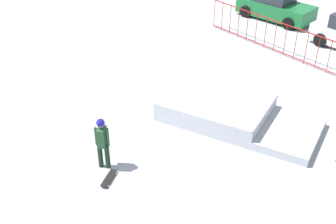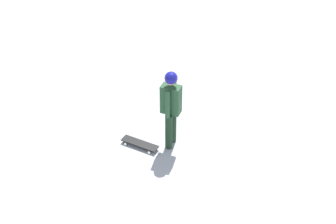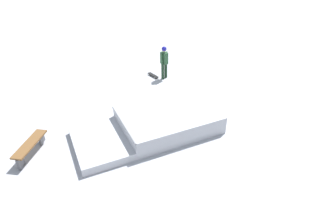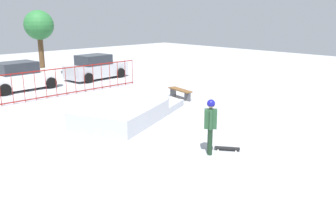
{
  "view_description": "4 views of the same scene",
  "coord_description": "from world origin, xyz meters",
  "px_view_note": "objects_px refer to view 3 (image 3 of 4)",
  "views": [
    {
      "loc": [
        9.61,
        -8.09,
        8.43
      ],
      "look_at": [
        0.28,
        -0.76,
        0.9
      ],
      "focal_mm": 46.14,
      "sensor_mm": 36.0,
      "label": 1
    },
    {
      "loc": [
        3.56,
        2.64,
        5.75
      ],
      "look_at": [
        0.58,
        -3.12,
        1.0
      ],
      "focal_mm": 45.5,
      "sensor_mm": 36.0,
      "label": 2
    },
    {
      "loc": [
        0.91,
        10.39,
        6.42
      ],
      "look_at": [
        0.44,
        1.08,
        0.6
      ],
      "focal_mm": 30.21,
      "sensor_mm": 36.0,
      "label": 3
    },
    {
      "loc": [
        -7.93,
        -10.1,
        4.23
      ],
      "look_at": [
        0.6,
        -1.25,
        0.9
      ],
      "focal_mm": 39.18,
      "sensor_mm": 36.0,
      "label": 4
    }
  ],
  "objects_px": {
    "skateboard": "(153,75)",
    "park_bench": "(30,146)",
    "skate_ramp": "(157,124)",
    "skater": "(164,60)"
  },
  "relations": [
    {
      "from": "skateboard",
      "to": "park_bench",
      "type": "relative_size",
      "value": 0.47
    },
    {
      "from": "park_bench",
      "to": "skateboard",
      "type": "bearing_deg",
      "value": -124.21
    },
    {
      "from": "skate_ramp",
      "to": "skateboard",
      "type": "xyz_separation_m",
      "value": [
        0.14,
        -4.99,
        -0.24
      ]
    },
    {
      "from": "skateboard",
      "to": "park_bench",
      "type": "xyz_separation_m",
      "value": [
        4.19,
        6.17,
        0.28
      ]
    },
    {
      "from": "skater",
      "to": "park_bench",
      "type": "relative_size",
      "value": 1.05
    },
    {
      "from": "skate_ramp",
      "to": "skater",
      "type": "bearing_deg",
      "value": -118.42
    },
    {
      "from": "skate_ramp",
      "to": "skateboard",
      "type": "relative_size",
      "value": 7.77
    },
    {
      "from": "skate_ramp",
      "to": "park_bench",
      "type": "bearing_deg",
      "value": -7.66
    },
    {
      "from": "skater",
      "to": "skateboard",
      "type": "xyz_separation_m",
      "value": [
        0.6,
        -0.22,
        -0.93
      ]
    },
    {
      "from": "skater",
      "to": "skateboard",
      "type": "height_order",
      "value": "skater"
    }
  ]
}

